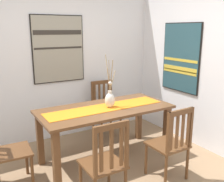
# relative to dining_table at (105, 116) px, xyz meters

# --- Properties ---
(wall_back) EXTENTS (6.40, 0.12, 2.70)m
(wall_back) POSITION_rel_dining_table_xyz_m (-0.30, 1.18, 0.69)
(wall_back) COLOR silver
(wall_back) RESTS_ON ground_plane
(dining_table) EXTENTS (1.83, 0.84, 0.77)m
(dining_table) POSITION_rel_dining_table_xyz_m (0.00, 0.00, 0.00)
(dining_table) COLOR brown
(dining_table) RESTS_ON ground_plane
(table_runner) EXTENTS (1.69, 0.36, 0.01)m
(table_runner) POSITION_rel_dining_table_xyz_m (-0.00, -0.00, 0.12)
(table_runner) COLOR orange
(table_runner) RESTS_ON dining_table
(centerpiece_vase) EXTENTS (0.20, 0.24, 0.72)m
(centerpiece_vase) POSITION_rel_dining_table_xyz_m (0.06, -0.02, 0.25)
(centerpiece_vase) COLOR silver
(centerpiece_vase) RESTS_ON dining_table
(chair_0) EXTENTS (0.43, 0.43, 0.94)m
(chair_0) POSITION_rel_dining_table_xyz_m (0.44, -0.85, -0.17)
(chair_0) COLOR brown
(chair_0) RESTS_ON ground_plane
(chair_1) EXTENTS (0.44, 0.44, 0.87)m
(chair_1) POSITION_rel_dining_table_xyz_m (-1.30, 0.01, -0.20)
(chair_1) COLOR brown
(chair_1) RESTS_ON ground_plane
(chair_2) EXTENTS (0.42, 0.42, 0.96)m
(chair_2) POSITION_rel_dining_table_xyz_m (-0.48, -0.84, -0.17)
(chair_2) COLOR brown
(chair_2) RESTS_ON ground_plane
(chair_3) EXTENTS (0.44, 0.44, 0.95)m
(chair_3) POSITION_rel_dining_table_xyz_m (0.45, 0.81, -0.17)
(chair_3) COLOR brown
(chair_3) RESTS_ON ground_plane
(painting_on_back_wall) EXTENTS (0.86, 0.05, 1.08)m
(painting_on_back_wall) POSITION_rel_dining_table_xyz_m (-0.24, 1.11, 0.86)
(painting_on_back_wall) COLOR black
(painting_on_side_wall) EXTENTS (0.05, 0.80, 1.13)m
(painting_on_side_wall) POSITION_rel_dining_table_xyz_m (1.49, 0.10, 0.71)
(painting_on_side_wall) COLOR black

